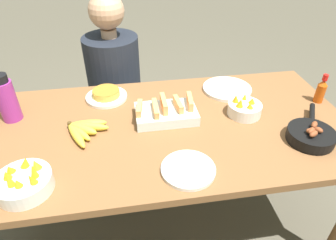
{
  "coord_description": "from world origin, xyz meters",
  "views": [
    {
      "loc": [
        -0.18,
        -1.1,
        1.56
      ],
      "look_at": [
        0.0,
        0.0,
        0.76
      ],
      "focal_mm": 32.0,
      "sensor_mm": 36.0,
      "label": 1
    }
  ],
  "objects_px": {
    "skillet": "(311,135)",
    "fruit_bowl_citrus": "(244,108)",
    "frittata_plate_center": "(106,95)",
    "banana_bunch": "(83,129)",
    "empty_plate_near_front": "(188,169)",
    "melon_tray": "(166,112)",
    "fruit_bowl_mango": "(24,182)",
    "empty_plate_far_left": "(227,89)",
    "water_bottle": "(6,99)",
    "hot_sauce_bottle": "(321,90)",
    "person_figure": "(117,98)"
  },
  "relations": [
    {
      "from": "empty_plate_far_left",
      "to": "fruit_bowl_citrus",
      "type": "bearing_deg",
      "value": -89.12
    },
    {
      "from": "skillet",
      "to": "fruit_bowl_mango",
      "type": "height_order",
      "value": "fruit_bowl_mango"
    },
    {
      "from": "fruit_bowl_citrus",
      "to": "water_bottle",
      "type": "height_order",
      "value": "water_bottle"
    },
    {
      "from": "skillet",
      "to": "fruit_bowl_citrus",
      "type": "relative_size",
      "value": 1.96
    },
    {
      "from": "frittata_plate_center",
      "to": "empty_plate_near_front",
      "type": "height_order",
      "value": "frittata_plate_center"
    },
    {
      "from": "empty_plate_far_left",
      "to": "fruit_bowl_mango",
      "type": "relative_size",
      "value": 1.33
    },
    {
      "from": "water_bottle",
      "to": "person_figure",
      "type": "relative_size",
      "value": 0.2
    },
    {
      "from": "melon_tray",
      "to": "empty_plate_near_front",
      "type": "relative_size",
      "value": 1.37
    },
    {
      "from": "banana_bunch",
      "to": "hot_sauce_bottle",
      "type": "relative_size",
      "value": 1.29
    },
    {
      "from": "banana_bunch",
      "to": "melon_tray",
      "type": "bearing_deg",
      "value": 7.65
    },
    {
      "from": "frittata_plate_center",
      "to": "fruit_bowl_citrus",
      "type": "distance_m",
      "value": 0.71
    },
    {
      "from": "water_bottle",
      "to": "skillet",
      "type": "bearing_deg",
      "value": -16.03
    },
    {
      "from": "frittata_plate_center",
      "to": "person_figure",
      "type": "height_order",
      "value": "person_figure"
    },
    {
      "from": "empty_plate_near_front",
      "to": "water_bottle",
      "type": "bearing_deg",
      "value": 147.64
    },
    {
      "from": "hot_sauce_bottle",
      "to": "frittata_plate_center",
      "type": "bearing_deg",
      "value": 169.15
    },
    {
      "from": "skillet",
      "to": "empty_plate_far_left",
      "type": "distance_m",
      "value": 0.52
    },
    {
      "from": "skillet",
      "to": "fruit_bowl_mango",
      "type": "bearing_deg",
      "value": 126.22
    },
    {
      "from": "banana_bunch",
      "to": "fruit_bowl_mango",
      "type": "bearing_deg",
      "value": -120.66
    },
    {
      "from": "empty_plate_far_left",
      "to": "fruit_bowl_citrus",
      "type": "xyz_separation_m",
      "value": [
        0.0,
        -0.24,
        0.03
      ]
    },
    {
      "from": "empty_plate_far_left",
      "to": "fruit_bowl_citrus",
      "type": "relative_size",
      "value": 1.65
    },
    {
      "from": "skillet",
      "to": "empty_plate_far_left",
      "type": "height_order",
      "value": "skillet"
    },
    {
      "from": "empty_plate_far_left",
      "to": "fruit_bowl_citrus",
      "type": "distance_m",
      "value": 0.24
    },
    {
      "from": "frittata_plate_center",
      "to": "empty_plate_near_front",
      "type": "bearing_deg",
      "value": -62.27
    },
    {
      "from": "water_bottle",
      "to": "person_figure",
      "type": "height_order",
      "value": "person_figure"
    },
    {
      "from": "skillet",
      "to": "banana_bunch",
      "type": "bearing_deg",
      "value": 109.36
    },
    {
      "from": "fruit_bowl_mango",
      "to": "person_figure",
      "type": "bearing_deg",
      "value": 72.05
    },
    {
      "from": "banana_bunch",
      "to": "melon_tray",
      "type": "relative_size",
      "value": 0.69
    },
    {
      "from": "hot_sauce_bottle",
      "to": "person_figure",
      "type": "height_order",
      "value": "person_figure"
    },
    {
      "from": "fruit_bowl_mango",
      "to": "empty_plate_far_left",
      "type": "bearing_deg",
      "value": 31.15
    },
    {
      "from": "frittata_plate_center",
      "to": "empty_plate_far_left",
      "type": "bearing_deg",
      "value": -1.6
    },
    {
      "from": "banana_bunch",
      "to": "water_bottle",
      "type": "xyz_separation_m",
      "value": [
        -0.34,
        0.17,
        0.09
      ]
    },
    {
      "from": "empty_plate_far_left",
      "to": "water_bottle",
      "type": "distance_m",
      "value": 1.11
    },
    {
      "from": "banana_bunch",
      "to": "hot_sauce_bottle",
      "type": "distance_m",
      "value": 1.19
    },
    {
      "from": "frittata_plate_center",
      "to": "empty_plate_near_front",
      "type": "distance_m",
      "value": 0.67
    },
    {
      "from": "skillet",
      "to": "fruit_bowl_citrus",
      "type": "xyz_separation_m",
      "value": [
        -0.21,
        0.23,
        0.01
      ]
    },
    {
      "from": "fruit_bowl_mango",
      "to": "person_figure",
      "type": "distance_m",
      "value": 1.08
    },
    {
      "from": "banana_bunch",
      "to": "water_bottle",
      "type": "height_order",
      "value": "water_bottle"
    },
    {
      "from": "fruit_bowl_citrus",
      "to": "empty_plate_far_left",
      "type": "bearing_deg",
      "value": 90.88
    },
    {
      "from": "empty_plate_far_left",
      "to": "fruit_bowl_mango",
      "type": "height_order",
      "value": "fruit_bowl_mango"
    },
    {
      "from": "water_bottle",
      "to": "banana_bunch",
      "type": "bearing_deg",
      "value": -26.1
    },
    {
      "from": "person_figure",
      "to": "empty_plate_far_left",
      "type": "bearing_deg",
      "value": -33.86
    },
    {
      "from": "fruit_bowl_mango",
      "to": "fruit_bowl_citrus",
      "type": "distance_m",
      "value": 1.0
    },
    {
      "from": "water_bottle",
      "to": "hot_sauce_bottle",
      "type": "height_order",
      "value": "water_bottle"
    },
    {
      "from": "fruit_bowl_mango",
      "to": "fruit_bowl_citrus",
      "type": "xyz_separation_m",
      "value": [
        0.95,
        0.33,
        -0.0
      ]
    },
    {
      "from": "empty_plate_far_left",
      "to": "fruit_bowl_mango",
      "type": "bearing_deg",
      "value": -148.85
    },
    {
      "from": "banana_bunch",
      "to": "frittata_plate_center",
      "type": "bearing_deg",
      "value": 69.99
    },
    {
      "from": "frittata_plate_center",
      "to": "water_bottle",
      "type": "bearing_deg",
      "value": -165.3
    },
    {
      "from": "frittata_plate_center",
      "to": "water_bottle",
      "type": "distance_m",
      "value": 0.47
    },
    {
      "from": "frittata_plate_center",
      "to": "hot_sauce_bottle",
      "type": "xyz_separation_m",
      "value": [
        1.09,
        -0.21,
        0.05
      ]
    },
    {
      "from": "banana_bunch",
      "to": "frittata_plate_center",
      "type": "relative_size",
      "value": 0.93
    }
  ]
}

